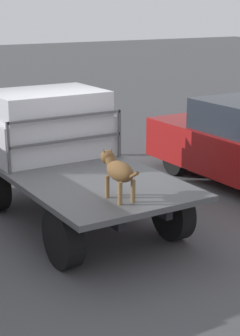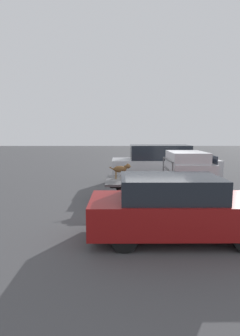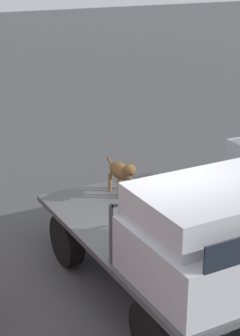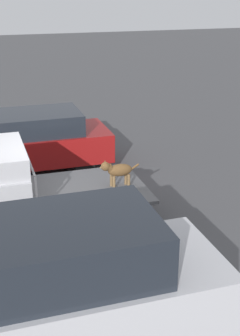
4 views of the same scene
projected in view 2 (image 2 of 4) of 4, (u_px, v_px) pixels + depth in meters
ground_plane at (158, 201)px, 10.22m from camera, size 80.00×80.00×0.00m
flatbed_truck at (158, 185)px, 10.14m from camera, size 4.03×2.05×0.85m
truck_cab at (189, 166)px, 10.04m from camera, size 1.55×1.93×1.07m
truck_headboard at (168, 166)px, 10.04m from camera, size 0.04×1.93×0.78m
dog at (122, 169)px, 10.20m from camera, size 0.86×0.26×0.63m
parked_sedan at (176, 207)px, 6.54m from camera, size 4.39×1.82×1.59m
parked_pickup_far at (163, 165)px, 13.52m from camera, size 5.40×1.87×2.01m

